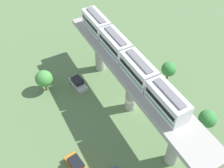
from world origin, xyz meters
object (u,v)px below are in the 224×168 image
(tree_mid_lot, at_px, (208,119))
(tree_near_viaduct, at_px, (169,69))
(tree_far_corner, at_px, (44,79))
(train, at_px, (126,56))
(parked_car_silver, at_px, (78,83))
(parked_car_orange, at_px, (77,165))

(tree_mid_lot, bearing_deg, tree_near_viaduct, 83.03)
(tree_far_corner, bearing_deg, tree_near_viaduct, -23.27)
(train, distance_m, tree_far_corner, 16.47)
(parked_car_silver, xyz_separation_m, parked_car_orange, (-6.83, -15.25, 0.00))
(parked_car_orange, height_order, tree_far_corner, tree_far_corner)
(train, distance_m, parked_car_orange, 17.95)
(parked_car_silver, distance_m, tree_near_viaduct, 17.26)
(train, xyz_separation_m, tree_far_corner, (-11.61, 9.06, -7.36))
(train, bearing_deg, tree_far_corner, 142.04)
(parked_car_silver, relative_size, tree_mid_lot, 0.98)
(tree_near_viaduct, xyz_separation_m, tree_far_corner, (-21.13, 9.09, -0.40))
(parked_car_orange, bearing_deg, tree_near_viaduct, 11.98)
(tree_far_corner, bearing_deg, train, -37.96)
(tree_near_viaduct, relative_size, tree_mid_lot, 1.06)
(train, distance_m, parked_car_silver, 13.31)
(parked_car_silver, bearing_deg, tree_far_corner, 154.12)
(parked_car_silver, xyz_separation_m, tree_near_viaduct, (15.51, -7.12, 2.57))
(tree_near_viaduct, bearing_deg, train, 179.84)
(parked_car_silver, bearing_deg, train, -56.32)
(parked_car_silver, relative_size, tree_near_viaduct, 0.93)
(train, relative_size, parked_car_silver, 6.27)
(parked_car_orange, distance_m, tree_mid_lot, 21.35)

